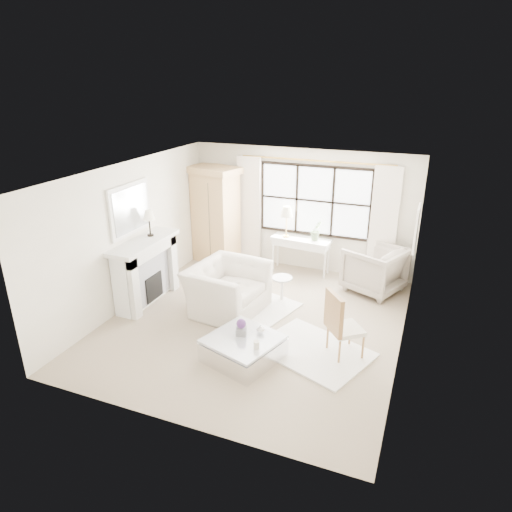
% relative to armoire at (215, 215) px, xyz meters
% --- Properties ---
extents(floor, '(5.50, 5.50, 0.00)m').
position_rel_armoire_xyz_m(floor, '(1.93, -2.37, -1.14)').
color(floor, tan).
rests_on(floor, ground).
extents(ceiling, '(5.50, 5.50, 0.00)m').
position_rel_armoire_xyz_m(ceiling, '(1.93, -2.37, 1.56)').
color(ceiling, white).
rests_on(ceiling, ground).
extents(wall_back, '(5.00, 0.00, 5.00)m').
position_rel_armoire_xyz_m(wall_back, '(1.93, 0.38, 0.21)').
color(wall_back, silver).
rests_on(wall_back, ground).
extents(wall_front, '(5.00, 0.00, 5.00)m').
position_rel_armoire_xyz_m(wall_front, '(1.93, -5.12, 0.21)').
color(wall_front, silver).
rests_on(wall_front, ground).
extents(wall_left, '(0.00, 5.50, 5.50)m').
position_rel_armoire_xyz_m(wall_left, '(-0.57, -2.37, 0.21)').
color(wall_left, white).
rests_on(wall_left, ground).
extents(wall_right, '(0.00, 5.50, 5.50)m').
position_rel_armoire_xyz_m(wall_right, '(4.43, -2.37, 0.21)').
color(wall_right, beige).
rests_on(wall_right, ground).
extents(window_pane, '(2.40, 0.02, 1.50)m').
position_rel_armoire_xyz_m(window_pane, '(2.23, 0.36, 0.46)').
color(window_pane, silver).
rests_on(window_pane, wall_back).
extents(window_frame, '(2.50, 0.04, 1.50)m').
position_rel_armoire_xyz_m(window_frame, '(2.23, 0.35, 0.46)').
color(window_frame, black).
rests_on(window_frame, wall_back).
extents(curtain_rod, '(3.30, 0.04, 0.04)m').
position_rel_armoire_xyz_m(curtain_rod, '(2.23, 0.30, 1.33)').
color(curtain_rod, '#AB813B').
rests_on(curtain_rod, wall_back).
extents(curtain_left, '(0.55, 0.10, 2.47)m').
position_rel_armoire_xyz_m(curtain_left, '(0.73, 0.28, 0.10)').
color(curtain_left, silver).
rests_on(curtain_left, ground).
extents(curtain_right, '(0.55, 0.10, 2.47)m').
position_rel_armoire_xyz_m(curtain_right, '(3.73, 0.28, 0.10)').
color(curtain_right, silver).
rests_on(curtain_right, ground).
extents(fireplace, '(0.58, 1.66, 1.26)m').
position_rel_armoire_xyz_m(fireplace, '(-0.35, -2.37, -0.49)').
color(fireplace, silver).
rests_on(fireplace, ground).
extents(mirror_frame, '(0.05, 1.15, 0.95)m').
position_rel_armoire_xyz_m(mirror_frame, '(-0.54, -2.37, 0.70)').
color(mirror_frame, white).
rests_on(mirror_frame, wall_left).
extents(mirror_glass, '(0.02, 1.00, 0.80)m').
position_rel_armoire_xyz_m(mirror_glass, '(-0.51, -2.37, 0.70)').
color(mirror_glass, '#B3B8BE').
rests_on(mirror_glass, wall_left).
extents(art_frame, '(0.04, 0.62, 0.82)m').
position_rel_armoire_xyz_m(art_frame, '(4.40, -0.67, 0.41)').
color(art_frame, white).
rests_on(art_frame, wall_right).
extents(art_canvas, '(0.01, 0.52, 0.72)m').
position_rel_armoire_xyz_m(art_canvas, '(4.38, -0.67, 0.41)').
color(art_canvas, beige).
rests_on(art_canvas, wall_right).
extents(mantel_lamp, '(0.22, 0.22, 0.51)m').
position_rel_armoire_xyz_m(mantel_lamp, '(-0.34, -2.10, 0.51)').
color(mantel_lamp, black).
rests_on(mantel_lamp, fireplace).
extents(armoire, '(1.26, 0.96, 2.24)m').
position_rel_armoire_xyz_m(armoire, '(0.00, 0.00, 0.00)').
color(armoire, tan).
rests_on(armoire, floor).
extents(console_table, '(1.34, 0.57, 0.80)m').
position_rel_armoire_xyz_m(console_table, '(2.04, 0.09, -0.74)').
color(console_table, silver).
rests_on(console_table, floor).
extents(console_lamp, '(0.28, 0.28, 0.69)m').
position_rel_armoire_xyz_m(console_lamp, '(1.69, 0.07, 0.22)').
color(console_lamp, gold).
rests_on(console_lamp, console_table).
extents(orchid_plant, '(0.32, 0.31, 0.45)m').
position_rel_armoire_xyz_m(orchid_plant, '(2.36, 0.09, -0.11)').
color(orchid_plant, '#5F774F').
rests_on(orchid_plant, console_table).
extents(side_table, '(0.40, 0.40, 0.51)m').
position_rel_armoire_xyz_m(side_table, '(2.11, -1.40, -0.81)').
color(side_table, white).
rests_on(side_table, floor).
extents(rug_left, '(2.16, 1.79, 0.03)m').
position_rel_armoire_xyz_m(rug_left, '(1.48, -1.80, -1.12)').
color(rug_left, white).
rests_on(rug_left, floor).
extents(rug_right, '(2.02, 1.78, 0.03)m').
position_rel_armoire_xyz_m(rug_right, '(3.15, -2.90, -1.12)').
color(rug_right, white).
rests_on(rug_right, floor).
extents(club_armchair, '(1.38, 1.53, 0.90)m').
position_rel_armoire_xyz_m(club_armchair, '(1.29, -2.15, -0.69)').
color(club_armchair, silver).
rests_on(club_armchair, floor).
extents(wingback_chair, '(1.36, 1.35, 0.95)m').
position_rel_armoire_xyz_m(wingback_chair, '(3.69, -0.27, -0.67)').
color(wingback_chair, '#A4988A').
rests_on(wingback_chair, floor).
extents(french_chair, '(0.68, 0.68, 1.08)m').
position_rel_armoire_xyz_m(french_chair, '(3.60, -2.81, -0.83)').
color(french_chair, '#AB7B47').
rests_on(french_chair, floor).
extents(coffee_table, '(1.26, 1.26, 0.38)m').
position_rel_armoire_xyz_m(coffee_table, '(2.19, -3.49, -0.96)').
color(coffee_table, silver).
rests_on(coffee_table, floor).
extents(planter_box, '(0.19, 0.19, 0.12)m').
position_rel_armoire_xyz_m(planter_box, '(2.12, -3.41, -0.70)').
color(planter_box, slate).
rests_on(planter_box, coffee_table).
extents(planter_flowers, '(0.15, 0.15, 0.15)m').
position_rel_armoire_xyz_m(planter_flowers, '(2.12, -3.41, -0.57)').
color(planter_flowers, '#542C6E').
rests_on(planter_flowers, planter_box).
extents(pillar_candle, '(0.09, 0.09, 0.12)m').
position_rel_armoire_xyz_m(pillar_candle, '(2.48, -3.69, -0.70)').
color(pillar_candle, silver).
rests_on(pillar_candle, coffee_table).
extents(coffee_vase, '(0.17, 0.17, 0.14)m').
position_rel_armoire_xyz_m(coffee_vase, '(2.38, -3.27, -0.69)').
color(coffee_vase, silver).
rests_on(coffee_vase, coffee_table).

